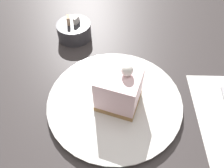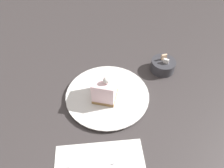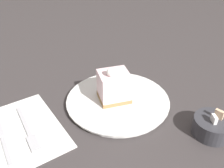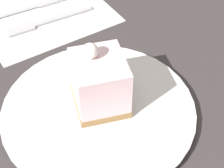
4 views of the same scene
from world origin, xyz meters
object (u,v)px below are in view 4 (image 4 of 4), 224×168
object	(u,v)px
plate	(99,110)
fork	(43,22)
knife	(46,3)
cake_slice	(99,83)

from	to	relation	value
plate	fork	xyz separation A→B (m)	(0.25, 0.00, -0.00)
fork	knife	bearing A→B (deg)	-27.40
plate	cake_slice	size ratio (longest dim) A/B	2.75
plate	fork	bearing A→B (deg)	0.01
plate	fork	size ratio (longest dim) A/B	1.65
fork	knife	distance (m)	0.07
cake_slice	knife	xyz separation A→B (m)	(0.30, -0.02, -0.05)
cake_slice	knife	world-z (taller)	cake_slice
knife	plate	bearing A→B (deg)	172.74
plate	cake_slice	bearing A→B (deg)	-37.40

